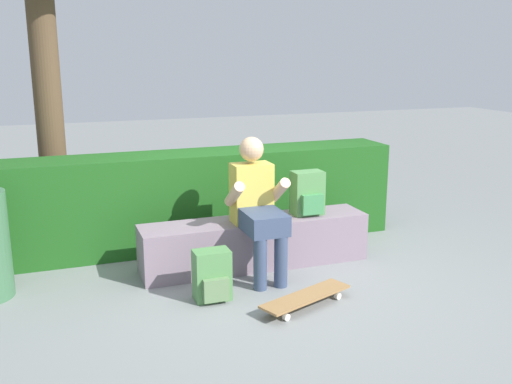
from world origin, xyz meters
name	(u,v)px	position (x,y,z in m)	size (l,w,h in m)	color
ground_plane	(272,282)	(0.00, 0.00, 0.00)	(24.00, 24.00, 0.00)	gray
bench_main	(255,243)	(0.00, 0.42, 0.22)	(2.06, 0.42, 0.43)	gray
person_skater	(257,204)	(-0.06, 0.21, 0.63)	(0.49, 0.62, 1.18)	gold
skateboard_near_person	(306,297)	(0.07, -0.53, 0.07)	(0.82, 0.48, 0.09)	olive
backpack_on_bench	(308,194)	(0.50, 0.41, 0.63)	(0.28, 0.23, 0.40)	#51894C
backpack_on_ground	(212,276)	(-0.57, -0.16, 0.19)	(0.28, 0.23, 0.40)	#51894C
hedge_row	(183,200)	(-0.47, 1.19, 0.47)	(4.29, 0.55, 0.93)	#1D541A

